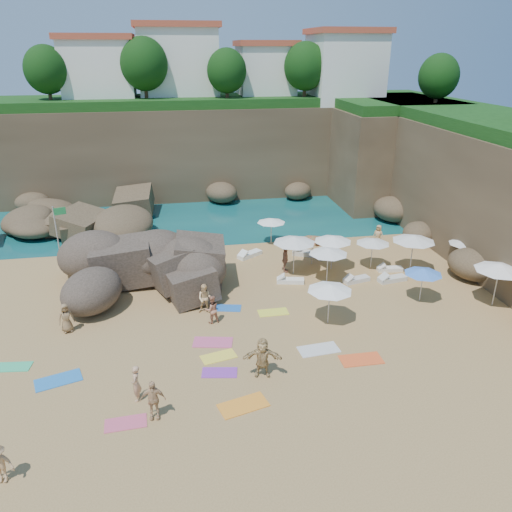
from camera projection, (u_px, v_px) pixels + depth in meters
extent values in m
plane|color=tan|center=(228.00, 316.00, 25.93)|extent=(120.00, 120.00, 0.00)
plane|color=#0C4751|center=(193.00, 178.00, 53.16)|extent=(120.00, 120.00, 0.00)
cube|color=brown|center=(215.00, 149.00, 47.40)|extent=(44.00, 8.00, 8.00)
cube|color=brown|center=(483.00, 186.00, 34.72)|extent=(8.00, 30.00, 8.00)
cube|color=brown|center=(385.00, 153.00, 45.29)|extent=(10.00, 12.00, 8.00)
cube|color=white|center=(99.00, 74.00, 44.08)|extent=(6.00, 5.00, 5.50)
cube|color=#B2472D|center=(95.00, 37.00, 42.92)|extent=(6.48, 5.40, 0.50)
cube|color=white|center=(178.00, 67.00, 45.93)|extent=(7.00, 6.00, 6.50)
cube|color=#B2472D|center=(176.00, 25.00, 44.58)|extent=(7.56, 6.48, 0.50)
cube|color=white|center=(265.00, 75.00, 46.61)|extent=(5.00, 5.00, 5.00)
cube|color=#B2472D|center=(266.00, 43.00, 45.54)|extent=(5.40, 5.40, 0.50)
cube|color=white|center=(344.00, 70.00, 45.73)|extent=(6.00, 6.00, 6.00)
cube|color=#B2472D|center=(347.00, 31.00, 44.48)|extent=(6.48, 6.48, 0.50)
sphere|color=#11380F|center=(46.00, 70.00, 41.44)|extent=(3.60, 3.60, 3.60)
sphere|color=#11380F|center=(144.00, 64.00, 42.58)|extent=(4.05, 4.05, 4.05)
sphere|color=#11380F|center=(227.00, 71.00, 43.03)|extent=(3.42, 3.42, 3.42)
sphere|color=#11380F|center=(305.00, 66.00, 44.04)|extent=(3.78, 3.78, 3.78)
sphere|color=#11380F|center=(439.00, 76.00, 39.36)|extent=(3.15, 3.15, 3.15)
cylinder|color=white|center=(8.00, 156.00, 49.09)|extent=(0.10, 0.10, 6.00)
cylinder|color=white|center=(24.00, 156.00, 49.33)|extent=(0.10, 0.10, 6.00)
cylinder|color=white|center=(40.00, 155.00, 49.57)|extent=(0.10, 0.10, 6.00)
cylinder|color=silver|center=(57.00, 237.00, 31.06)|extent=(0.08, 0.08, 3.97)
cube|color=#249145|center=(60.00, 211.00, 30.48)|extent=(0.66, 0.29, 0.45)
cylinder|color=silver|center=(294.00, 256.00, 30.36)|extent=(0.07, 0.07, 2.29)
cone|color=silver|center=(294.00, 240.00, 29.94)|extent=(2.57, 2.57, 0.39)
cylinder|color=silver|center=(372.00, 254.00, 31.22)|extent=(0.05, 0.05, 1.87)
cone|color=silver|center=(373.00, 241.00, 30.87)|extent=(2.10, 2.10, 0.32)
cylinder|color=silver|center=(271.00, 232.00, 35.16)|extent=(0.05, 0.05, 1.78)
cone|color=white|center=(271.00, 220.00, 34.83)|extent=(2.00, 2.00, 0.30)
cylinder|color=silver|center=(412.00, 255.00, 30.56)|extent=(0.07, 0.07, 2.31)
cone|color=silver|center=(414.00, 238.00, 30.13)|extent=(2.59, 2.59, 0.39)
cylinder|color=silver|center=(447.00, 234.00, 34.42)|extent=(0.06, 0.06, 1.99)
cone|color=white|center=(449.00, 221.00, 34.05)|extent=(2.23, 2.23, 0.34)
cylinder|color=silver|center=(327.00, 266.00, 29.31)|extent=(0.06, 0.06, 2.04)
cone|color=white|center=(328.00, 251.00, 28.93)|extent=(2.29, 2.29, 0.35)
cylinder|color=silver|center=(312.00, 251.00, 31.83)|extent=(0.05, 0.05, 1.80)
cone|color=red|center=(313.00, 238.00, 31.50)|extent=(2.02, 2.02, 0.31)
cylinder|color=silver|center=(332.00, 254.00, 31.04)|extent=(0.06, 0.06, 2.09)
cone|color=white|center=(333.00, 239.00, 30.66)|extent=(2.34, 2.34, 0.36)
cylinder|color=silver|center=(463.00, 254.00, 31.30)|extent=(0.05, 0.05, 1.79)
cone|color=silver|center=(465.00, 242.00, 30.97)|extent=(2.01, 2.01, 0.31)
cylinder|color=silver|center=(329.00, 305.00, 24.94)|extent=(0.06, 0.06, 2.02)
cone|color=white|center=(330.00, 288.00, 24.57)|extent=(2.26, 2.26, 0.34)
cylinder|color=silver|center=(421.00, 286.00, 27.16)|extent=(0.05, 0.05, 1.82)
cone|color=#427DE1|center=(423.00, 271.00, 26.82)|extent=(2.04, 2.04, 0.31)
cylinder|color=silver|center=(496.00, 286.00, 26.62)|extent=(0.07, 0.07, 2.30)
cone|color=white|center=(500.00, 267.00, 26.19)|extent=(2.58, 2.58, 0.39)
cube|color=white|center=(250.00, 255.00, 33.24)|extent=(1.81, 1.49, 0.28)
cube|color=silver|center=(308.00, 253.00, 33.40)|extent=(2.06, 1.41, 0.31)
cube|color=silver|center=(392.00, 279.00, 29.74)|extent=(1.82, 0.86, 0.27)
cube|color=white|center=(290.00, 281.00, 29.56)|extent=(1.69, 0.88, 0.25)
cube|color=white|center=(390.00, 269.00, 31.11)|extent=(1.60, 0.66, 0.24)
cube|color=silver|center=(357.00, 280.00, 29.68)|extent=(1.70, 0.91, 0.25)
cube|color=blue|center=(58.00, 380.00, 20.90)|extent=(2.06, 1.45, 0.03)
cube|color=#D75372|center=(126.00, 423.00, 18.51)|extent=(1.58, 0.85, 0.03)
cube|color=orange|center=(243.00, 405.00, 19.43)|extent=(2.09, 1.43, 0.03)
cube|color=#36BF7E|center=(14.00, 367.00, 21.77)|extent=(1.55, 0.90, 0.03)
cube|color=#FFE643|center=(219.00, 357.00, 22.49)|extent=(1.71, 1.13, 0.03)
cube|color=purple|center=(220.00, 373.00, 21.39)|extent=(1.62, 1.00, 0.03)
cube|color=blue|center=(227.00, 308.00, 26.69)|extent=(1.67, 1.10, 0.03)
cube|color=#D4527F|center=(213.00, 342.00, 23.58)|extent=(2.00, 1.29, 0.03)
cube|color=#FF5D28|center=(361.00, 359.00, 22.28)|extent=(1.89, 0.95, 0.03)
cube|color=#F0EF3F|center=(273.00, 312.00, 26.26)|extent=(1.58, 0.80, 0.03)
cube|color=silver|center=(319.00, 349.00, 23.02)|extent=(1.95, 1.10, 0.03)
imported|color=tan|center=(212.00, 309.00, 25.04)|extent=(0.84, 0.72, 1.50)
imported|color=#E7B383|center=(209.00, 245.00, 32.85)|extent=(1.20, 0.90, 1.72)
imported|color=#A66E53|center=(285.00, 260.00, 30.72)|extent=(0.66, 1.04, 1.64)
imported|color=tan|center=(378.00, 235.00, 34.95)|extent=(0.80, 0.79, 1.48)
imported|color=tan|center=(123.00, 257.00, 31.27)|extent=(1.40, 0.96, 1.48)
imported|color=tan|center=(136.00, 383.00, 19.48)|extent=(0.42, 0.59, 1.54)
imported|color=tan|center=(3.00, 477.00, 15.95)|extent=(1.12, 1.54, 0.38)
imported|color=tan|center=(154.00, 414.00, 18.72)|extent=(1.04, 1.67, 0.39)
imported|color=olive|center=(68.00, 328.00, 24.41)|extent=(1.20, 1.65, 0.40)
imported|color=tan|center=(262.00, 371.00, 21.13)|extent=(1.95, 2.05, 0.47)
imported|color=#F2C889|center=(205.00, 307.00, 26.15)|extent=(1.12, 1.72, 0.60)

